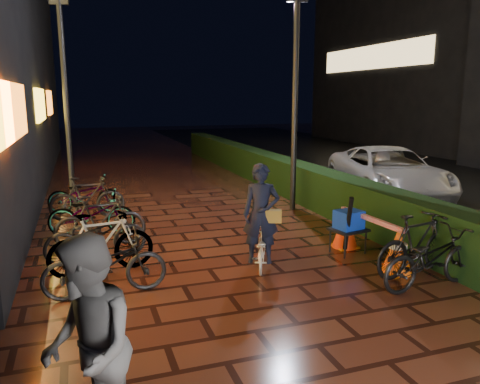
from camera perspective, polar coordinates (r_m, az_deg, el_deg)
name	(u,v)px	position (r m, az deg, el deg)	size (l,w,h in m)	color
ground	(280,306)	(6.65, 4.89, -13.66)	(80.00, 80.00, 0.00)	#381911
hedge	(274,171)	(14.86, 4.15, 2.51)	(0.70, 20.00, 1.00)	black
bystander_person	(88,350)	(3.98, -18.04, -17.85)	(0.89, 0.69, 1.83)	#555557
van	(388,172)	(14.10, 17.60, 2.36)	(2.32, 5.03, 1.40)	#BAB9BE
lamp_post_hedge	(295,91)	(11.74, 6.74, 12.09)	(0.52, 0.17, 5.37)	black
lamp_post_sf	(65,86)	(14.46, -20.58, 12.01)	(0.54, 0.24, 5.68)	black
cyclist	(261,230)	(7.80, 2.59, -4.61)	(0.87, 1.31, 1.77)	silver
traffic_barrier	(370,238)	(8.59, 15.51, -5.41)	(0.58, 1.93, 0.78)	#EF560C
cart_assembly	(349,222)	(8.73, 13.10, -3.61)	(0.70, 0.73, 1.16)	black
parked_bikes_storefront	(94,220)	(9.48, -17.38, -3.33)	(2.02, 5.96, 1.02)	black
parked_bikes_hedge	(424,252)	(7.79, 21.51, -6.79)	(1.95, 1.28, 1.02)	black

